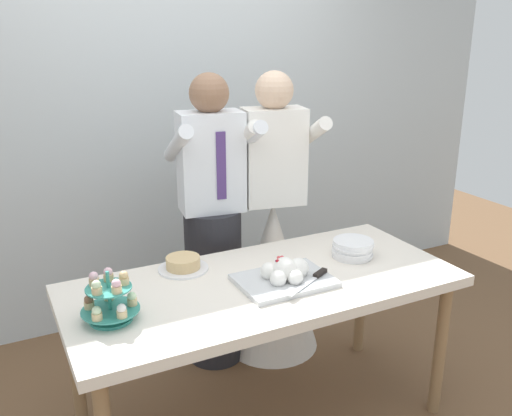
# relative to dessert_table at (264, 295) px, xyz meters

# --- Properties ---
(rear_wall) EXTENTS (5.20, 0.10, 2.90)m
(rear_wall) POSITION_rel_dessert_table_xyz_m (0.00, 1.40, 0.75)
(rear_wall) COLOR silver
(rear_wall) RESTS_ON ground_plane
(dessert_table) EXTENTS (1.80, 0.80, 0.78)m
(dessert_table) POSITION_rel_dessert_table_xyz_m (0.00, 0.00, 0.00)
(dessert_table) COLOR silver
(dessert_table) RESTS_ON ground_plane
(cupcake_stand) EXTENTS (0.23, 0.23, 0.21)m
(cupcake_stand) POSITION_rel_dessert_table_xyz_m (-0.71, -0.05, 0.16)
(cupcake_stand) COLOR teal
(cupcake_stand) RESTS_ON dessert_table
(main_cake_tray) EXTENTS (0.42, 0.33, 0.12)m
(main_cake_tray) POSITION_rel_dessert_table_xyz_m (0.07, -0.06, 0.11)
(main_cake_tray) COLOR silver
(main_cake_tray) RESTS_ON dessert_table
(plate_stack) EXTENTS (0.21, 0.21, 0.09)m
(plate_stack) POSITION_rel_dessert_table_xyz_m (0.52, 0.04, 0.12)
(plate_stack) COLOR white
(plate_stack) RESTS_ON dessert_table
(round_cake) EXTENTS (0.24, 0.24, 0.06)m
(round_cake) POSITION_rel_dessert_table_xyz_m (-0.29, 0.28, 0.10)
(round_cake) COLOR white
(round_cake) RESTS_ON dessert_table
(person_groom) EXTENTS (0.52, 0.54, 1.66)m
(person_groom) POSITION_rel_dessert_table_xyz_m (0.02, 0.65, 0.05)
(person_groom) COLOR #232328
(person_groom) RESTS_ON ground_plane
(person_bride) EXTENTS (0.57, 0.56, 1.66)m
(person_bride) POSITION_rel_dessert_table_xyz_m (0.38, 0.61, -0.12)
(person_bride) COLOR white
(person_bride) RESTS_ON ground_plane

